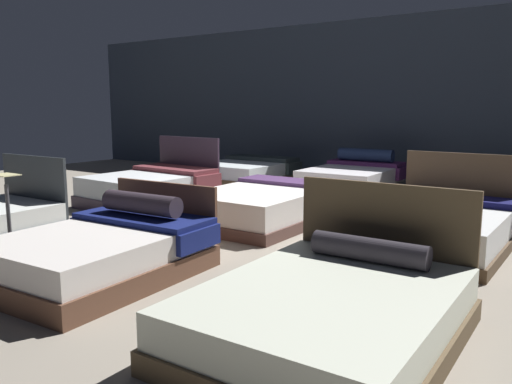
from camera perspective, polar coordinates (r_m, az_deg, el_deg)
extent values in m
cube|color=gray|center=(7.34, 1.44, -3.40)|extent=(18.00, 18.00, 0.02)
cube|color=#333D4C|center=(11.49, 14.88, 9.74)|extent=(18.00, 0.06, 3.50)
cube|color=#2D3237|center=(7.59, -23.29, 0.06)|extent=(1.33, 0.08, 0.97)
cube|color=brown|center=(5.16, -17.14, -8.05)|extent=(1.57, 2.01, 0.21)
cube|color=white|center=(5.10, -17.26, -5.65)|extent=(1.50, 1.95, 0.24)
cube|color=brown|center=(5.74, -10.00, -2.92)|extent=(1.38, 0.11, 0.81)
cube|color=navy|center=(5.48, -12.39, -2.82)|extent=(1.48, 0.70, 0.06)
cube|color=navy|center=(6.03, -17.39, -3.18)|extent=(0.09, 0.63, 0.20)
cube|color=navy|center=(5.04, -6.29, -5.23)|extent=(0.09, 0.63, 0.20)
cylinder|color=#322831|center=(5.44, -12.56, -1.24)|extent=(0.95, 0.26, 0.22)
cube|color=brown|center=(3.68, 7.85, -15.27)|extent=(1.62, 2.10, 0.16)
cube|color=silver|center=(3.60, 7.92, -12.31)|extent=(1.55, 2.04, 0.24)
cube|color=brown|center=(4.45, 13.90, -5.40)|extent=(1.50, 0.06, 1.00)
cylinder|color=#322D35|center=(4.17, 12.41, -6.25)|extent=(0.94, 0.20, 0.19)
cube|color=#352837|center=(8.77, -11.81, -0.76)|extent=(1.64, 1.98, 0.20)
cube|color=white|center=(8.73, -11.86, 0.88)|extent=(1.58, 1.92, 0.30)
cube|color=#352837|center=(9.34, -7.48, 2.73)|extent=(1.46, 0.12, 1.09)
cube|color=brown|center=(9.11, -8.97, 2.51)|extent=(1.56, 0.69, 0.07)
cube|color=brown|center=(9.71, -12.12, 1.85)|extent=(0.10, 0.61, 0.26)
cube|color=brown|center=(8.59, -5.35, 1.07)|extent=(0.10, 0.61, 0.26)
cube|color=brown|center=(7.24, 0.60, -2.88)|extent=(1.54, 2.10, 0.15)
cube|color=white|center=(7.20, 0.60, -1.04)|extent=(1.48, 2.04, 0.32)
cube|color=#482D58|center=(7.79, 3.67, 1.15)|extent=(1.52, 0.54, 0.06)
cube|color=#482D58|center=(8.23, -0.93, 0.53)|extent=(0.06, 0.54, 0.25)
cube|color=#482D58|center=(7.45, 8.72, -0.51)|extent=(0.06, 0.54, 0.25)
cube|color=brown|center=(6.27, 19.25, -5.41)|extent=(1.50, 1.93, 0.14)
cube|color=silver|center=(6.22, 19.36, -3.42)|extent=(1.44, 1.87, 0.31)
cube|color=brown|center=(7.09, 21.59, -0.15)|extent=(1.39, 0.05, 1.04)
cube|color=#14144D|center=(6.85, 21.06, -0.73)|extent=(1.46, 0.46, 0.08)
cube|color=#14144D|center=(7.09, 15.14, -1.22)|extent=(0.08, 0.45, 0.19)
cube|color=brown|center=(10.94, -1.28, 1.43)|extent=(1.67, 1.93, 0.20)
cube|color=silver|center=(10.92, -1.28, 2.61)|extent=(1.61, 1.87, 0.25)
cube|color=#283334|center=(11.42, 0.64, 3.77)|extent=(1.63, 0.58, 0.08)
cube|color=#283334|center=(11.93, -2.67, 3.19)|extent=(0.09, 0.56, 0.25)
cube|color=#283334|center=(10.98, 4.23, 2.64)|extent=(0.09, 0.56, 0.25)
cube|color=#585A52|center=(9.76, 10.48, 0.34)|extent=(1.48, 2.05, 0.22)
cube|color=silver|center=(9.73, 10.52, 1.79)|extent=(1.42, 1.99, 0.28)
cube|color=#492151|center=(10.35, 12.08, 3.17)|extent=(1.43, 0.59, 0.07)
cube|color=#492151|center=(10.65, 8.41, 2.63)|extent=(0.08, 0.56, 0.23)
cube|color=#492151|center=(10.13, 15.88, 2.02)|extent=(0.08, 0.56, 0.23)
cylinder|color=navy|center=(10.30, 12.03, 4.03)|extent=(1.10, 0.26, 0.24)
cube|color=#946C4F|center=(9.02, 24.76, -1.31)|extent=(1.59, 2.10, 0.15)
cube|color=silver|center=(8.98, 24.86, 0.05)|extent=(1.52, 2.04, 0.28)
cube|color=olive|center=(9.63, 25.74, 1.59)|extent=(1.53, 0.66, 0.06)
cube|color=olive|center=(9.82, 21.29, 1.06)|extent=(0.07, 0.62, 0.27)
cylinder|color=#3F3F44|center=(6.07, -25.39, -6.86)|extent=(0.24, 0.24, 0.02)
cylinder|color=#3F3F44|center=(5.98, -25.66, -3.15)|extent=(0.04, 0.04, 0.82)
cube|color=beige|center=(5.89, -26.01, 1.72)|extent=(0.28, 0.20, 0.01)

